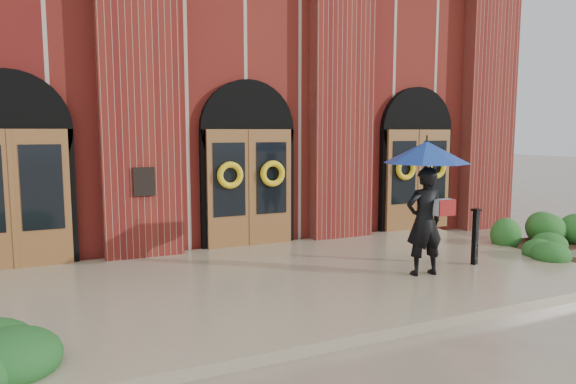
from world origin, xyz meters
TOP-DOWN VIEW (x-y plane):
  - ground at (0.00, 0.00)m, footprint 90.00×90.00m
  - landing at (0.00, 0.15)m, footprint 10.00×5.30m
  - church_building at (0.00, 8.78)m, footprint 16.20×12.53m
  - man_with_umbrella at (1.89, -0.71)m, footprint 1.61×1.61m
  - metal_post at (3.20, -0.57)m, footprint 0.16×0.16m
  - hedge_wall_right at (6.30, 0.50)m, footprint 2.68×1.07m
  - hedge_front_right at (5.10, -0.63)m, footprint 1.29×1.11m

SIDE VIEW (x-z plane):
  - ground at x=0.00m, z-range 0.00..0.00m
  - landing at x=0.00m, z-range 0.00..0.15m
  - hedge_front_right at x=5.10m, z-range 0.00..0.46m
  - hedge_wall_right at x=6.30m, z-range 0.00..0.69m
  - metal_post at x=3.20m, z-range 0.18..1.22m
  - man_with_umbrella at x=1.89m, z-range 0.61..2.90m
  - church_building at x=0.00m, z-range 0.00..7.00m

